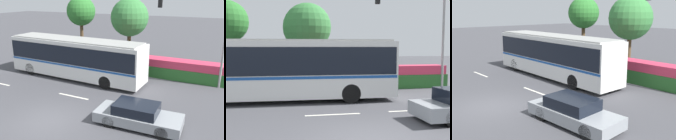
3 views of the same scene
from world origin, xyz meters
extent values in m
plane|color=#444449|center=(0.00, 0.00, 0.00)|extent=(140.00, 140.00, 0.00)
cube|color=silver|center=(-2.80, 6.82, 1.72)|extent=(11.97, 2.84, 2.95)
cube|color=black|center=(-2.80, 6.82, 2.19)|extent=(11.73, 2.87, 1.41)
cube|color=#194C9E|center=(-2.80, 6.82, 1.37)|extent=(11.85, 2.86, 0.14)
cube|color=black|center=(-8.76, 7.00, 2.08)|extent=(0.12, 2.11, 1.65)
cube|color=#9D9D99|center=(-2.80, 6.82, 3.25)|extent=(11.48, 2.62, 0.10)
cylinder|color=black|center=(-6.87, 5.85, 0.50)|extent=(1.01, 0.33, 1.00)
cylinder|color=black|center=(-6.81, 8.03, 0.50)|extent=(1.01, 0.33, 1.00)
cylinder|color=black|center=(0.62, 5.63, 0.50)|extent=(1.01, 0.33, 1.00)
cylinder|color=black|center=(0.69, 7.80, 0.50)|extent=(1.01, 0.33, 1.00)
cube|color=gray|center=(4.64, 1.71, 0.46)|extent=(4.65, 1.97, 0.54)
cube|color=black|center=(4.53, 1.70, 0.99)|extent=(2.35, 1.66, 0.53)
cylinder|color=black|center=(6.03, 2.55, 0.33)|extent=(0.68, 0.25, 0.67)
cylinder|color=black|center=(6.09, 0.98, 0.33)|extent=(0.68, 0.25, 0.67)
cylinder|color=black|center=(3.24, 2.43, 0.33)|extent=(0.68, 0.25, 0.67)
cylinder|color=black|center=(3.30, 0.87, 0.33)|extent=(0.68, 0.25, 0.67)
cube|color=#286028|center=(3.56, 10.30, 0.48)|extent=(10.13, 1.41, 0.96)
cube|color=#CC3351|center=(3.56, 10.30, 1.27)|extent=(9.92, 1.34, 0.62)
cylinder|color=brown|center=(-7.24, 14.72, 1.85)|extent=(0.39, 0.39, 3.70)
sphere|color=#2D752D|center=(-7.24, 14.72, 4.89)|extent=(3.30, 3.30, 3.30)
cylinder|color=brown|center=(-1.03, 14.21, 1.54)|extent=(0.40, 0.40, 3.07)
sphere|color=#387F3D|center=(-1.03, 14.21, 4.47)|extent=(3.89, 3.89, 3.89)
cube|color=silver|center=(-7.51, 2.92, 0.01)|extent=(2.40, 0.16, 0.01)
cube|color=silver|center=(-0.69, 3.38, 0.01)|extent=(2.40, 0.16, 0.01)
cube|color=silver|center=(3.06, 3.46, 0.01)|extent=(2.40, 0.16, 0.01)
camera|label=1|loc=(8.45, -9.22, 6.71)|focal=38.79mm
camera|label=2|loc=(-2.51, -7.88, 2.92)|focal=43.42mm
camera|label=3|loc=(12.84, -6.35, 5.08)|focal=42.94mm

